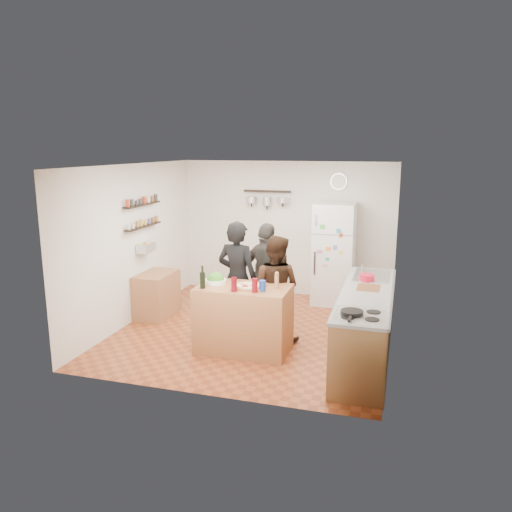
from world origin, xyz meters
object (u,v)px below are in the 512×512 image
(counter_run, at_px, (366,326))
(wall_clock, at_px, (339,181))
(wine_bottle, at_px, (203,280))
(person_center, at_px, (275,288))
(person_left, at_px, (237,279))
(red_bowl, at_px, (367,278))
(prep_island, at_px, (244,319))
(person_back, at_px, (267,276))
(salt_canister, at_px, (262,286))
(side_table, at_px, (157,295))
(salad_bowl, at_px, (216,281))
(pepper_mill, at_px, (277,282))
(fridge, at_px, (334,254))
(skillet, at_px, (352,313))

(counter_run, xyz_separation_m, wall_clock, (-0.75, 2.63, 1.70))
(wine_bottle, distance_m, person_center, 1.12)
(person_left, relative_size, red_bowl, 7.94)
(wine_bottle, xyz_separation_m, person_center, (0.81, 0.73, -0.25))
(prep_island, height_order, person_back, person_back)
(person_center, bearing_deg, counter_run, 175.69)
(prep_island, bearing_deg, salt_canister, -21.80)
(person_back, xyz_separation_m, side_table, (-1.88, -0.03, -0.45))
(prep_island, relative_size, counter_run, 0.48)
(person_left, distance_m, counter_run, 1.97)
(red_bowl, xyz_separation_m, wall_clock, (-0.70, 2.09, 1.18))
(prep_island, relative_size, wine_bottle, 5.76)
(salad_bowl, bearing_deg, person_back, 62.78)
(person_center, bearing_deg, pepper_mill, 115.73)
(prep_island, height_order, person_center, person_center)
(prep_island, relative_size, wall_clock, 4.17)
(prep_island, height_order, red_bowl, red_bowl)
(red_bowl, bearing_deg, fridge, 111.72)
(prep_island, distance_m, wall_clock, 3.42)
(person_back, height_order, skillet, person_back)
(pepper_mill, xyz_separation_m, counter_run, (1.17, 0.16, -0.55))
(skillet, distance_m, wall_clock, 3.85)
(person_back, xyz_separation_m, fridge, (0.81, 1.52, 0.08))
(person_center, bearing_deg, wine_bottle, 50.80)
(prep_island, bearing_deg, wall_clock, 72.89)
(wine_bottle, bearing_deg, side_table, 138.21)
(salt_canister, bearing_deg, pepper_mill, 48.58)
(skillet, xyz_separation_m, side_table, (-3.34, 1.72, -0.58))
(prep_island, distance_m, salt_canister, 0.62)
(prep_island, xyz_separation_m, wine_bottle, (-0.50, -0.22, 0.56))
(pepper_mill, bearing_deg, person_center, 106.98)
(salad_bowl, bearing_deg, side_table, 147.00)
(counter_run, relative_size, side_table, 3.29)
(prep_island, height_order, wine_bottle, wine_bottle)
(red_bowl, bearing_deg, side_table, 176.47)
(person_back, xyz_separation_m, counter_run, (1.56, -0.78, -0.37))
(red_bowl, bearing_deg, salad_bowl, -160.70)
(red_bowl, xyz_separation_m, fridge, (-0.70, 1.76, -0.07))
(pepper_mill, height_order, side_table, pepper_mill)
(fridge, relative_size, side_table, 2.25)
(side_table, bearing_deg, skillet, -27.27)
(person_left, distance_m, person_back, 0.55)
(salad_bowl, relative_size, pepper_mill, 1.60)
(red_bowl, bearing_deg, wine_bottle, -154.97)
(red_bowl, height_order, side_table, red_bowl)
(salad_bowl, relative_size, fridge, 0.16)
(prep_island, bearing_deg, person_left, 116.25)
(wine_bottle, relative_size, wall_clock, 0.72)
(salad_bowl, height_order, salt_canister, salt_canister)
(prep_island, relative_size, fridge, 0.69)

